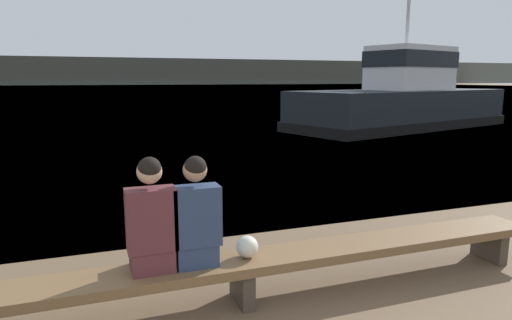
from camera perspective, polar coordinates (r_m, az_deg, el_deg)
name	(u,v)px	position (r m, az deg, el deg)	size (l,w,h in m)	color
water_surface	(90,87)	(125.60, -19.99, 8.60)	(240.00, 240.00, 0.00)	#5684A3
far_shoreline	(89,71)	(168.17, -20.20, 10.38)	(600.00, 12.00, 9.07)	#4C4C42
bench_main	(242,267)	(4.36, -1.77, -13.17)	(6.66, 0.50, 0.43)	brown
person_left	(151,222)	(4.01, -12.97, -7.59)	(0.42, 0.38, 1.01)	#56282D
person_right	(196,219)	(4.08, -7.57, -7.26)	(0.42, 0.38, 1.00)	navy
shopping_bag	(247,247)	(4.32, -1.10, -10.79)	(0.20, 0.21, 0.21)	beige
tugboat_red	(403,102)	(20.71, 17.85, 6.91)	(11.20, 6.46, 6.77)	black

